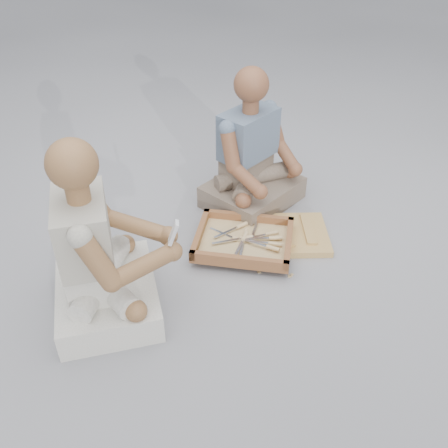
{
  "coord_description": "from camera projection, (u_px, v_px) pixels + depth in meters",
  "views": [
    {
      "loc": [
        -0.22,
        -1.79,
        1.68
      ],
      "look_at": [
        0.02,
        0.08,
        0.3
      ],
      "focal_mm": 40.0,
      "sensor_mm": 36.0,
      "label": 1
    }
  ],
  "objects": [
    {
      "name": "chisel_2",
      "position": [
        235.0,
        239.0,
        2.63
      ],
      "size": [
        0.17,
        0.16,
        0.02
      ],
      "rotation": [
        0.0,
        0.0,
        -0.75
      ],
      "color": "silver",
      "rests_on": "tool_tray"
    },
    {
      "name": "chisel_7",
      "position": [
        271.0,
        244.0,
        2.58
      ],
      "size": [
        0.21,
        0.09,
        0.02
      ],
      "rotation": [
        0.0,
        0.0,
        -0.35
      ],
      "color": "silver",
      "rests_on": "tool_tray"
    },
    {
      "name": "wood_chip_5",
      "position": [
        284.0,
        217.0,
        2.89
      ],
      "size": [
        0.02,
        0.02,
        0.0
      ],
      "primitive_type": "cube",
      "rotation": [
        0.0,
        0.0,
        2.43
      ],
      "color": "tan",
      "rests_on": "ground"
    },
    {
      "name": "wood_chip_4",
      "position": [
        259.0,
        272.0,
        2.51
      ],
      "size": [
        0.02,
        0.02,
        0.0
      ],
      "primitive_type": "cube",
      "rotation": [
        0.0,
        0.0,
        1.75
      ],
      "color": "tan",
      "rests_on": "ground"
    },
    {
      "name": "chisel_3",
      "position": [
        268.0,
        234.0,
        2.65
      ],
      "size": [
        0.22,
        0.06,
        0.02
      ],
      "rotation": [
        0.0,
        0.0,
        0.17
      ],
      "color": "silver",
      "rests_on": "tool_tray"
    },
    {
      "name": "carved_panel",
      "position": [
        277.0,
        235.0,
        2.73
      ],
      "size": [
        0.58,
        0.42,
        0.04
      ],
      "primitive_type": "cube",
      "rotation": [
        0.0,
        0.0,
        -0.1
      ],
      "color": "#AF8243",
      "rests_on": "ground"
    },
    {
      "name": "wood_chip_2",
      "position": [
        267.0,
        238.0,
        2.73
      ],
      "size": [
        0.02,
        0.02,
        0.0
      ],
      "primitive_type": "cube",
      "rotation": [
        0.0,
        0.0,
        2.25
      ],
      "color": "tan",
      "rests_on": "ground"
    },
    {
      "name": "wood_chip_3",
      "position": [
        288.0,
        235.0,
        2.75
      ],
      "size": [
        0.02,
        0.02,
        0.0
      ],
      "primitive_type": "cube",
      "rotation": [
        0.0,
        0.0,
        2.84
      ],
      "color": "tan",
      "rests_on": "ground"
    },
    {
      "name": "chisel_1",
      "position": [
        244.0,
        239.0,
        2.6
      ],
      "size": [
        0.11,
        0.21,
        0.02
      ],
      "rotation": [
        0.0,
        0.0,
        1.12
      ],
      "color": "silver",
      "rests_on": "tool_tray"
    },
    {
      "name": "chisel_9",
      "position": [
        258.0,
        218.0,
        2.77
      ],
      "size": [
        0.1,
        0.21,
        0.02
      ],
      "rotation": [
        0.0,
        0.0,
        1.2
      ],
      "color": "silver",
      "rests_on": "tool_tray"
    },
    {
      "name": "chisel_4",
      "position": [
        239.0,
        227.0,
        2.7
      ],
      "size": [
        0.2,
        0.12,
        0.02
      ],
      "rotation": [
        0.0,
        0.0,
        0.51
      ],
      "color": "silver",
      "rests_on": "tool_tray"
    },
    {
      "name": "companion",
      "position": [
        252.0,
        162.0,
        2.87
      ],
      "size": [
        0.67,
        0.66,
        0.82
      ],
      "rotation": [
        0.0,
        0.0,
        3.85
      ],
      "color": "#766755",
      "rests_on": "ground"
    },
    {
      "name": "tool_tray",
      "position": [
        244.0,
        241.0,
        2.62
      ],
      "size": [
        0.59,
        0.53,
        0.06
      ],
      "rotation": [
        0.0,
        0.0,
        -0.3
      ],
      "color": "brown",
      "rests_on": "carved_panel"
    },
    {
      "name": "craftsman",
      "position": [
        100.0,
        258.0,
        2.14
      ],
      "size": [
        0.6,
        0.6,
        0.86
      ],
      "rotation": [
        0.0,
        0.0,
        -1.45
      ],
      "color": "silver",
      "rests_on": "ground"
    },
    {
      "name": "chisel_8",
      "position": [
        271.0,
        238.0,
        2.61
      ],
      "size": [
        0.22,
        0.04,
        0.02
      ],
      "rotation": [
        0.0,
        0.0,
        -0.12
      ],
      "color": "silver",
      "rests_on": "tool_tray"
    },
    {
      "name": "wood_chip_7",
      "position": [
        292.0,
        275.0,
        2.49
      ],
      "size": [
        0.02,
        0.02,
        0.0
      ],
      "primitive_type": "cube",
      "rotation": [
        0.0,
        0.0,
        0.89
      ],
      "color": "tan",
      "rests_on": "ground"
    },
    {
      "name": "chisel_0",
      "position": [
        245.0,
        236.0,
        2.64
      ],
      "size": [
        0.08,
        0.22,
        0.02
      ],
      "rotation": [
        0.0,
        0.0,
        1.27
      ],
      "color": "silver",
      "rests_on": "tool_tray"
    },
    {
      "name": "mobile_phone",
      "position": [
        173.0,
        233.0,
        2.09
      ],
      "size": [
        0.05,
        0.05,
        0.11
      ],
      "rotation": [
        -0.35,
        0.0,
        -1.6
      ],
      "color": "silver",
      "rests_on": "craftsman"
    },
    {
      "name": "wood_chip_6",
      "position": [
        226.0,
        246.0,
        2.67
      ],
      "size": [
        0.02,
        0.02,
        0.0
      ],
      "primitive_type": "cube",
      "rotation": [
        0.0,
        0.0,
        0.27
      ],
      "color": "tan",
      "rests_on": "ground"
    },
    {
      "name": "wood_chip_0",
      "position": [
        209.0,
        249.0,
        2.66
      ],
      "size": [
        0.02,
        0.02,
        0.0
      ],
      "primitive_type": "cube",
      "rotation": [
        0.0,
        0.0,
        1.65
      ],
      "color": "tan",
      "rests_on": "ground"
    },
    {
      "name": "chisel_6",
      "position": [
        242.0,
        238.0,
        2.62
      ],
      "size": [
        0.22,
        0.05,
        0.02
      ],
      "rotation": [
        0.0,
        0.0,
        0.15
      ],
      "color": "silver",
      "rests_on": "tool_tray"
    },
    {
      "name": "chisel_5",
      "position": [
        269.0,
        247.0,
        2.55
      ],
      "size": [
        0.19,
        0.14,
        0.02
      ],
      "rotation": [
        0.0,
        0.0,
        -0.58
      ],
      "color": "silver",
      "rests_on": "tool_tray"
    },
    {
      "name": "wood_chip_1",
      "position": [
        289.0,
        276.0,
        2.48
      ],
      "size": [
        0.02,
        0.02,
        0.0
      ],
      "primitive_type": "cube",
      "rotation": [
        0.0,
        0.0,
        1.46
      ],
      "color": "tan",
      "rests_on": "ground"
    },
    {
      "name": "ground",
      "position": [
        223.0,
        283.0,
        2.44
      ],
      "size": [
        60.0,
        60.0,
        0.0
      ],
      "primitive_type": "plane",
      "color": "#96959A",
      "rests_on": "ground"
    }
  ]
}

